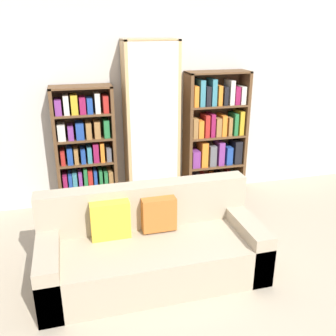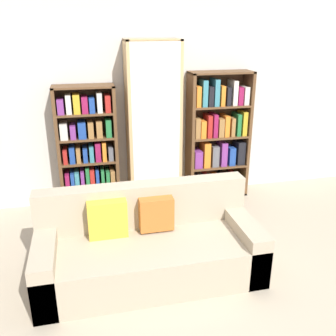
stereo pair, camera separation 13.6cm
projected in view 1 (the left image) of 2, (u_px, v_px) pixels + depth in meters
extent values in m
plane|color=tan|center=(214.00, 302.00, 3.23)|extent=(16.00, 16.00, 0.00)
cube|color=beige|center=(152.00, 99.00, 4.86)|extent=(6.64, 0.06, 2.70)
cube|color=tan|center=(153.00, 259.00, 3.49)|extent=(2.04, 0.86, 0.38)
cube|color=tan|center=(145.00, 205.00, 3.65)|extent=(2.04, 0.20, 0.44)
cube|color=tan|center=(50.00, 269.00, 3.25)|extent=(0.20, 0.86, 0.50)
cube|color=tan|center=(244.00, 240.00, 3.70)|extent=(0.20, 0.86, 0.50)
cube|color=gold|center=(110.00, 220.00, 3.43)|extent=(0.36, 0.12, 0.36)
cube|color=#B76628|center=(159.00, 214.00, 3.54)|extent=(0.32, 0.12, 0.32)
cube|color=brown|center=(57.00, 152.00, 4.56)|extent=(0.04, 0.32, 1.58)
cube|color=brown|center=(113.00, 148.00, 4.73)|extent=(0.04, 0.32, 1.58)
cube|color=brown|center=(80.00, 87.00, 4.37)|extent=(0.73, 0.32, 0.02)
cube|color=brown|center=(90.00, 206.00, 4.93)|extent=(0.73, 0.32, 0.02)
cube|color=brown|center=(85.00, 146.00, 4.79)|extent=(0.73, 0.01, 1.58)
cube|color=brown|center=(88.00, 184.00, 4.81)|extent=(0.65, 0.32, 0.02)
cube|color=brown|center=(86.00, 162.00, 4.70)|extent=(0.65, 0.32, 0.02)
cube|color=brown|center=(85.00, 138.00, 4.59)|extent=(0.65, 0.32, 0.02)
cube|color=brown|center=(83.00, 114.00, 4.49)|extent=(0.65, 0.32, 0.02)
cube|color=beige|center=(67.00, 201.00, 4.81)|extent=(0.05, 0.24, 0.20)
cube|color=beige|center=(72.00, 200.00, 4.82)|extent=(0.05, 0.24, 0.22)
cube|color=#AD231E|center=(77.00, 200.00, 4.84)|extent=(0.05, 0.24, 0.21)
cube|color=teal|center=(82.00, 199.00, 4.85)|extent=(0.04, 0.24, 0.23)
cube|color=#237038|center=(87.00, 199.00, 4.87)|extent=(0.04, 0.24, 0.21)
cube|color=black|center=(92.00, 199.00, 4.89)|extent=(0.05, 0.24, 0.17)
cube|color=#237038|center=(97.00, 199.00, 4.91)|extent=(0.05, 0.24, 0.17)
cube|color=#5B5B60|center=(102.00, 199.00, 4.92)|extent=(0.04, 0.24, 0.16)
cube|color=#8E1947|center=(107.00, 198.00, 4.94)|extent=(0.04, 0.24, 0.16)
cube|color=#AD231E|center=(112.00, 196.00, 4.94)|extent=(0.05, 0.24, 0.22)
cube|color=#8E1947|center=(65.00, 180.00, 4.70)|extent=(0.05, 0.24, 0.17)
cube|color=#1E4293|center=(70.00, 179.00, 4.72)|extent=(0.04, 0.24, 0.17)
cube|color=teal|center=(75.00, 178.00, 4.73)|extent=(0.05, 0.24, 0.18)
cube|color=#7A3384|center=(80.00, 177.00, 4.74)|extent=(0.04, 0.24, 0.19)
cube|color=#237038|center=(85.00, 175.00, 4.75)|extent=(0.04, 0.24, 0.23)
cube|color=#AD231E|center=(90.00, 176.00, 4.77)|extent=(0.06, 0.24, 0.20)
cube|color=#1E4293|center=(95.00, 176.00, 4.79)|extent=(0.04, 0.24, 0.19)
cube|color=#237038|center=(100.00, 176.00, 4.81)|extent=(0.04, 0.24, 0.18)
cube|color=#237038|center=(105.00, 176.00, 4.82)|extent=(0.04, 0.24, 0.16)
cube|color=olive|center=(110.00, 175.00, 4.84)|extent=(0.06, 0.24, 0.17)
cube|color=#AD231E|center=(63.00, 156.00, 4.59)|extent=(0.05, 0.24, 0.17)
cube|color=#1E4293|center=(70.00, 155.00, 4.61)|extent=(0.06, 0.24, 0.20)
cube|color=olive|center=(76.00, 155.00, 4.63)|extent=(0.05, 0.24, 0.18)
cube|color=#1E4293|center=(83.00, 155.00, 4.65)|extent=(0.05, 0.24, 0.17)
cube|color=teal|center=(89.00, 153.00, 4.67)|extent=(0.05, 0.24, 0.20)
cube|color=#8E1947|center=(95.00, 151.00, 4.68)|extent=(0.07, 0.24, 0.24)
cube|color=orange|center=(102.00, 151.00, 4.70)|extent=(0.05, 0.24, 0.24)
cube|color=#5B5B60|center=(108.00, 153.00, 4.73)|extent=(0.06, 0.24, 0.17)
cube|color=beige|center=(61.00, 131.00, 4.48)|extent=(0.09, 0.24, 0.19)
cube|color=#7A3384|center=(71.00, 132.00, 4.51)|extent=(0.07, 0.24, 0.16)
cube|color=#1E4293|center=(80.00, 130.00, 4.53)|extent=(0.09, 0.24, 0.20)
cube|color=olive|center=(88.00, 130.00, 4.56)|extent=(0.07, 0.24, 0.19)
cube|color=olive|center=(97.00, 129.00, 4.58)|extent=(0.07, 0.24, 0.20)
cube|color=#237038|center=(106.00, 128.00, 4.61)|extent=(0.07, 0.24, 0.21)
cube|color=#7A3384|center=(58.00, 107.00, 4.37)|extent=(0.07, 0.24, 0.18)
cube|color=beige|center=(66.00, 104.00, 4.39)|extent=(0.06, 0.24, 0.22)
cube|color=gold|center=(74.00, 104.00, 4.41)|extent=(0.08, 0.24, 0.23)
cube|color=#8E1947|center=(82.00, 105.00, 4.44)|extent=(0.07, 0.24, 0.19)
cube|color=#1E4293|center=(89.00, 105.00, 4.46)|extent=(0.06, 0.24, 0.18)
cube|color=beige|center=(97.00, 102.00, 4.47)|extent=(0.06, 0.24, 0.24)
cube|color=#AD231E|center=(105.00, 103.00, 4.50)|extent=(0.06, 0.24, 0.20)
cube|color=tan|center=(127.00, 128.00, 4.67)|extent=(0.04, 0.36, 2.10)
cube|color=tan|center=(175.00, 124.00, 4.82)|extent=(0.04, 0.36, 2.10)
cube|color=tan|center=(150.00, 40.00, 4.38)|extent=(0.67, 0.36, 0.02)
cube|color=tan|center=(153.00, 200.00, 5.11)|extent=(0.67, 0.36, 0.02)
cube|color=tan|center=(148.00, 123.00, 4.90)|extent=(0.67, 0.01, 2.10)
cube|color=silver|center=(155.00, 129.00, 4.59)|extent=(0.59, 0.01, 2.07)
cube|color=tan|center=(152.00, 171.00, 4.96)|extent=(0.59, 0.32, 0.02)
cube|color=tan|center=(152.00, 141.00, 4.82)|extent=(0.59, 0.32, 0.02)
cube|color=tan|center=(151.00, 110.00, 4.67)|extent=(0.59, 0.32, 0.02)
cube|color=tan|center=(151.00, 77.00, 4.53)|extent=(0.59, 0.32, 0.02)
cylinder|color=silver|center=(137.00, 198.00, 5.04)|extent=(0.01, 0.01, 0.07)
cone|color=silver|center=(136.00, 193.00, 5.01)|extent=(0.08, 0.08, 0.09)
cylinder|color=silver|center=(144.00, 197.00, 5.07)|extent=(0.01, 0.01, 0.07)
cone|color=silver|center=(144.00, 192.00, 5.04)|extent=(0.08, 0.08, 0.09)
cylinder|color=silver|center=(153.00, 197.00, 5.09)|extent=(0.01, 0.01, 0.07)
cone|color=silver|center=(152.00, 191.00, 5.06)|extent=(0.08, 0.08, 0.09)
cylinder|color=silver|center=(160.00, 195.00, 5.13)|extent=(0.01, 0.01, 0.07)
cone|color=silver|center=(160.00, 190.00, 5.10)|extent=(0.08, 0.08, 0.09)
cylinder|color=silver|center=(168.00, 195.00, 5.13)|extent=(0.01, 0.01, 0.07)
cone|color=silver|center=(168.00, 190.00, 5.10)|extent=(0.08, 0.08, 0.09)
cylinder|color=silver|center=(135.00, 168.00, 4.90)|extent=(0.01, 0.01, 0.08)
cone|color=silver|center=(135.00, 162.00, 4.86)|extent=(0.08, 0.08, 0.10)
cylinder|color=silver|center=(144.00, 168.00, 4.91)|extent=(0.01, 0.01, 0.08)
cone|color=silver|center=(144.00, 161.00, 4.88)|extent=(0.08, 0.08, 0.10)
cylinder|color=silver|center=(152.00, 167.00, 4.95)|extent=(0.01, 0.01, 0.08)
cone|color=silver|center=(152.00, 160.00, 4.92)|extent=(0.08, 0.08, 0.10)
cylinder|color=silver|center=(160.00, 167.00, 4.96)|extent=(0.01, 0.01, 0.08)
cone|color=silver|center=(160.00, 160.00, 4.93)|extent=(0.08, 0.08, 0.10)
cylinder|color=silver|center=(168.00, 166.00, 4.99)|extent=(0.01, 0.01, 0.08)
cone|color=silver|center=(168.00, 159.00, 4.95)|extent=(0.08, 0.08, 0.10)
cylinder|color=silver|center=(136.00, 139.00, 4.74)|extent=(0.01, 0.01, 0.08)
cone|color=silver|center=(136.00, 132.00, 4.71)|extent=(0.09, 0.09, 0.10)
cylinder|color=silver|center=(146.00, 138.00, 4.77)|extent=(0.01, 0.01, 0.08)
cone|color=silver|center=(146.00, 131.00, 4.74)|extent=(0.09, 0.09, 0.10)
cylinder|color=silver|center=(157.00, 137.00, 4.83)|extent=(0.01, 0.01, 0.08)
cone|color=silver|center=(156.00, 130.00, 4.80)|extent=(0.09, 0.09, 0.10)
cylinder|color=silver|center=(167.00, 136.00, 4.87)|extent=(0.01, 0.01, 0.08)
cone|color=silver|center=(167.00, 129.00, 4.83)|extent=(0.09, 0.09, 0.10)
cylinder|color=silver|center=(135.00, 107.00, 4.61)|extent=(0.01, 0.01, 0.07)
cone|color=silver|center=(134.00, 101.00, 4.58)|extent=(0.09, 0.09, 0.09)
cylinder|color=silver|center=(146.00, 107.00, 4.62)|extent=(0.01, 0.01, 0.07)
cone|color=silver|center=(146.00, 100.00, 4.60)|extent=(0.09, 0.09, 0.09)
cylinder|color=silver|center=(156.00, 106.00, 4.69)|extent=(0.01, 0.01, 0.07)
cone|color=silver|center=(156.00, 99.00, 4.66)|extent=(0.09, 0.09, 0.09)
cylinder|color=silver|center=(167.00, 105.00, 4.72)|extent=(0.01, 0.01, 0.07)
cone|color=silver|center=(167.00, 99.00, 4.69)|extent=(0.09, 0.09, 0.09)
cylinder|color=silver|center=(132.00, 72.00, 4.47)|extent=(0.01, 0.01, 0.09)
cone|color=silver|center=(132.00, 64.00, 4.43)|extent=(0.08, 0.08, 0.11)
cylinder|color=silver|center=(142.00, 72.00, 4.47)|extent=(0.01, 0.01, 0.09)
cone|color=silver|center=(141.00, 64.00, 4.44)|extent=(0.08, 0.08, 0.11)
cylinder|color=silver|center=(151.00, 72.00, 4.50)|extent=(0.01, 0.01, 0.09)
cone|color=silver|center=(150.00, 64.00, 4.47)|extent=(0.08, 0.08, 0.11)
cylinder|color=silver|center=(159.00, 72.00, 4.54)|extent=(0.01, 0.01, 0.09)
cone|color=silver|center=(159.00, 63.00, 4.50)|extent=(0.08, 0.08, 0.11)
cylinder|color=silver|center=(168.00, 71.00, 4.56)|extent=(0.01, 0.01, 0.09)
cone|color=silver|center=(168.00, 63.00, 4.53)|extent=(0.08, 0.08, 0.11)
cube|color=brown|center=(188.00, 138.00, 4.95)|extent=(0.04, 0.32, 1.70)
cube|color=brown|center=(242.00, 134.00, 5.15)|extent=(0.04, 0.32, 1.70)
cube|color=brown|center=(218.00, 72.00, 4.75)|extent=(0.83, 0.32, 0.02)
cube|color=brown|center=(213.00, 192.00, 5.35)|extent=(0.83, 0.32, 0.02)
cube|color=brown|center=(211.00, 133.00, 5.19)|extent=(0.83, 0.01, 1.70)
cube|color=brown|center=(214.00, 164.00, 5.20)|extent=(0.75, 0.32, 0.02)
cube|color=brown|center=(215.00, 136.00, 5.05)|extent=(0.75, 0.32, 0.02)
cube|color=brown|center=(217.00, 105.00, 4.90)|extent=(0.75, 0.32, 0.02)
cube|color=#7A3384|center=(192.00, 185.00, 5.21)|extent=(0.07, 0.24, 0.27)
cube|color=#5B5B60|center=(197.00, 183.00, 5.22)|extent=(0.07, 0.24, 0.31)
cube|color=#AD231E|center=(203.00, 183.00, 5.24)|extent=(0.07, 0.24, 0.29)
cube|color=orange|center=(208.00, 185.00, 5.28)|extent=(0.06, 0.24, 0.22)
cube|color=orange|center=(213.00, 183.00, 5.28)|extent=(0.06, 0.24, 0.27)
cube|color=black|center=(219.00, 182.00, 5.30)|extent=(0.06, 0.24, 0.29)
cube|color=olive|center=(224.00, 182.00, 5.33)|extent=(0.06, 0.24, 0.25)
cube|color=#AD231E|center=(229.00, 181.00, 5.34)|extent=(0.06, 0.24, 0.28)
cube|color=#237038|center=(234.00, 181.00, 5.37)|extent=(0.06, 0.24, 0.25)
cube|color=#7A3384|center=(194.00, 158.00, 5.07)|extent=(0.10, 0.24, 0.23)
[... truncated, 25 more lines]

